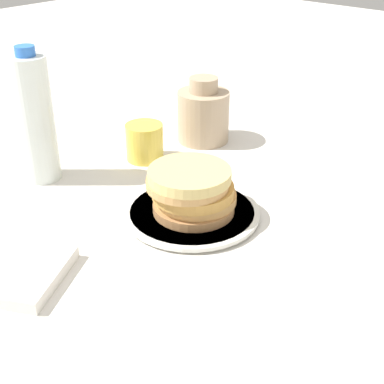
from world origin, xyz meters
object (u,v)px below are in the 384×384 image
cream_jug (203,114)px  water_bottle_near (35,119)px  plate (192,213)px  pancake_stack (192,190)px  juice_glass (145,142)px

cream_jug → water_bottle_near: water_bottle_near is taller
cream_jug → plate: bearing=127.1°
cream_jug → pancake_stack: bearing=127.1°
plate → pancake_stack: 0.04m
juice_glass → water_bottle_near: bearing=65.4°
plate → water_bottle_near: 0.34m
plate → pancake_stack: size_ratio=1.51×
pancake_stack → cream_jug: 0.33m
juice_glass → water_bottle_near: water_bottle_near is taller
plate → juice_glass: juice_glass is taller
pancake_stack → cream_jug: cream_jug is taller
plate → cream_jug: cream_jug is taller
pancake_stack → cream_jug: (0.20, -0.26, 0.01)m
pancake_stack → water_bottle_near: water_bottle_near is taller
cream_jug → water_bottle_near: 0.37m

